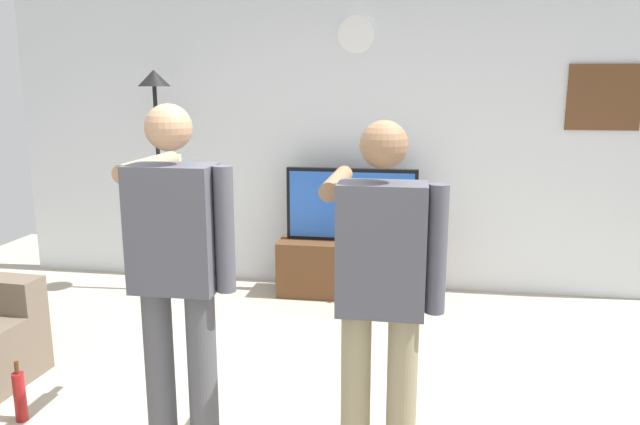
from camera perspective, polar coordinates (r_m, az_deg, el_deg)
The scene contains 9 objects.
back_wall at distance 5.52m, azimuth 2.75°, elevation 6.77°, with size 6.40×0.10×2.70m, color silver.
tv_stand at distance 5.39m, azimuth 2.88°, elevation -5.34°, with size 1.27×0.44×0.50m.
television at distance 5.29m, azimuth 3.00°, elevation 0.73°, with size 1.16×0.07×0.65m.
wall_clock at distance 5.45m, azimuth 3.47°, elevation 16.56°, with size 0.32×0.32×0.03m, color white.
framed_picture at distance 5.62m, azimuth 25.39°, elevation 9.86°, with size 0.59×0.04×0.55m, color brown.
floor_lamp at distance 5.47m, azimuth -15.23°, elevation 7.03°, with size 0.32×0.32×1.98m.
person_standing_nearer_lamp at distance 2.88m, azimuth -13.44°, elevation -5.35°, with size 0.57×0.78×1.77m.
person_standing_nearer_couch at distance 2.74m, azimuth 5.81°, elevation -6.93°, with size 0.57×0.78×1.70m.
beverage_bottle at distance 3.88m, azimuth -26.64°, elevation -15.34°, with size 0.07×0.07×0.36m.
Camera 1 is at (0.63, -2.51, 1.84)m, focal length 33.65 mm.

